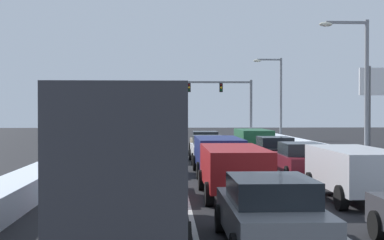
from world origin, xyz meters
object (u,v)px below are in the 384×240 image
(suv_black_left_lane_fourth, at_px, (145,142))
(suv_navy_center_lane_third, at_px, (218,152))
(sedan_gray_center_lane_nearest, at_px, (270,212))
(box_truck_left_lane_nearest, at_px, (128,156))
(traffic_light_gantry, at_px, (229,96))
(suv_green_right_lane_fifth, at_px, (253,140))
(sedan_white_center_lane_fourth, at_px, (208,149))
(suv_green_left_lane_fifth, at_px, (152,137))
(sedan_silver_left_lane_second, at_px, (133,172))
(sedan_maroon_left_lane_third, at_px, (142,156))
(street_lamp_right_mid, at_px, (360,78))
(street_lamp_right_far, at_px, (277,92))
(suv_silver_right_lane_second, at_px, (354,169))
(sedan_maroon_right_lane_third, at_px, (301,160))
(sedan_tan_center_lane_fifth, at_px, (205,142))
(sedan_black_right_lane_fourth, at_px, (274,151))
(suv_red_center_lane_second, at_px, (234,167))

(suv_black_left_lane_fourth, bearing_deg, suv_navy_center_lane_third, -66.88)
(sedan_gray_center_lane_nearest, relative_size, suv_black_left_lane_fourth, 0.92)
(box_truck_left_lane_nearest, height_order, traffic_light_gantry, traffic_light_gantry)
(suv_green_right_lane_fifth, xyz_separation_m, sedan_white_center_lane_fourth, (-3.35, -5.20, -0.25))
(sedan_gray_center_lane_nearest, bearing_deg, suv_green_left_lane_fifth, 96.42)
(suv_green_right_lane_fifth, height_order, sedan_white_center_lane_fourth, suv_green_right_lane_fifth)
(sedan_silver_left_lane_second, bearing_deg, sedan_maroon_left_lane_third, 89.90)
(sedan_silver_left_lane_second, xyz_separation_m, street_lamp_right_mid, (11.34, 9.43, 3.87))
(box_truck_left_lane_nearest, xyz_separation_m, street_lamp_right_far, (10.94, 38.35, 2.77))
(sedan_white_center_lane_fourth, relative_size, sedan_maroon_left_lane_third, 1.00)
(suv_silver_right_lane_second, relative_size, suv_navy_center_lane_third, 1.00)
(sedan_maroon_right_lane_third, bearing_deg, suv_black_left_lane_fourth, 126.17)
(sedan_gray_center_lane_nearest, distance_m, sedan_tan_center_lane_fifth, 25.95)
(box_truck_left_lane_nearest, bearing_deg, suv_green_right_lane_fifth, 74.80)
(sedan_silver_left_lane_second, bearing_deg, sedan_maroon_right_lane_third, 32.03)
(box_truck_left_lane_nearest, distance_m, sedan_silver_left_lane_second, 7.34)
(sedan_gray_center_lane_nearest, xyz_separation_m, sedan_maroon_left_lane_third, (-3.31, 14.82, 0.00))
(sedan_gray_center_lane_nearest, relative_size, suv_navy_center_lane_third, 0.92)
(sedan_maroon_right_lane_third, height_order, sedan_tan_center_lane_fifth, same)
(box_truck_left_lane_nearest, bearing_deg, sedan_maroon_right_lane_third, 60.22)
(suv_silver_right_lane_second, bearing_deg, traffic_light_gantry, 89.13)
(suv_green_left_lane_fifth, distance_m, traffic_light_gantry, 20.52)
(sedan_maroon_right_lane_third, bearing_deg, suv_navy_center_lane_third, 160.83)
(sedan_tan_center_lane_fifth, xyz_separation_m, street_lamp_right_mid, (7.60, -8.57, 3.87))
(suv_green_right_lane_fifth, bearing_deg, sedan_tan_center_lane_fifth, 156.96)
(sedan_tan_center_lane_fifth, height_order, sedan_maroon_left_lane_third, same)
(sedan_black_right_lane_fourth, xyz_separation_m, box_truck_left_lane_nearest, (-6.56, -17.14, 1.14))
(suv_silver_right_lane_second, bearing_deg, sedan_maroon_right_lane_third, 91.73)
(suv_black_left_lane_fourth, bearing_deg, suv_green_left_lane_fifth, 87.79)
(sedan_black_right_lane_fourth, bearing_deg, suv_navy_center_lane_third, -128.04)
(sedan_gray_center_lane_nearest, height_order, suv_red_center_lane_second, suv_red_center_lane_second)
(sedan_maroon_right_lane_third, bearing_deg, sedan_silver_left_lane_second, -147.97)
(suv_black_left_lane_fourth, height_order, traffic_light_gantry, traffic_light_gantry)
(suv_silver_right_lane_second, distance_m, suv_red_center_lane_second, 3.87)
(suv_green_right_lane_fifth, relative_size, suv_navy_center_lane_third, 1.00)
(suv_red_center_lane_second, xyz_separation_m, suv_green_left_lane_fifth, (-3.28, 21.56, 0.00))
(sedan_gray_center_lane_nearest, relative_size, street_lamp_right_far, 0.58)
(sedan_silver_left_lane_second, xyz_separation_m, traffic_light_gantry, (7.79, 39.22, 3.73))
(suv_silver_right_lane_second, height_order, street_lamp_right_far, street_lamp_right_far)
(sedan_white_center_lane_fourth, bearing_deg, suv_silver_right_lane_second, -74.66)
(suv_silver_right_lane_second, relative_size, sedan_silver_left_lane_second, 1.09)
(suv_green_left_lane_fifth, xyz_separation_m, street_lamp_right_mid, (11.22, -11.08, 3.62))
(suv_green_left_lane_fifth, bearing_deg, sedan_black_right_lane_fourth, -57.46)
(sedan_silver_left_lane_second, xyz_separation_m, suv_black_left_lane_fourth, (-0.12, 14.08, 0.25))
(sedan_maroon_right_lane_third, distance_m, sedan_white_center_lane_fourth, 7.94)
(box_truck_left_lane_nearest, height_order, suv_green_left_lane_fifth, box_truck_left_lane_nearest)
(sedan_black_right_lane_fourth, distance_m, suv_green_left_lane_fifth, 12.59)
(suv_silver_right_lane_second, distance_m, suv_green_right_lane_fifth, 18.64)
(sedan_white_center_lane_fourth, distance_m, suv_black_left_lane_fourth, 4.44)
(sedan_tan_center_lane_fifth, height_order, box_truck_left_lane_nearest, box_truck_left_lane_nearest)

